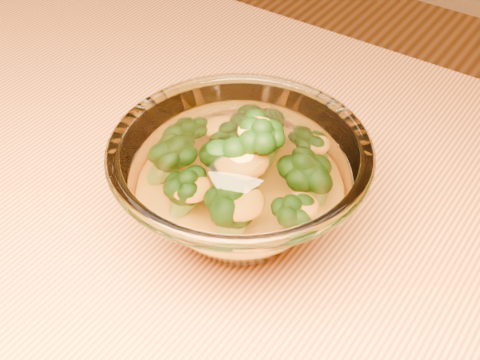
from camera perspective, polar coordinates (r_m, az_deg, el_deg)
table at (r=0.63m, az=-6.65°, el=-12.24°), size 1.20×0.80×0.75m
glass_bowl at (r=0.53m, az=-0.00°, el=-0.36°), size 0.21×0.21×0.09m
cheese_sauce at (r=0.55m, az=-0.00°, el=-1.85°), size 0.12×0.12×0.03m
broccoli_heap at (r=0.53m, az=0.09°, el=1.02°), size 0.15×0.14×0.07m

